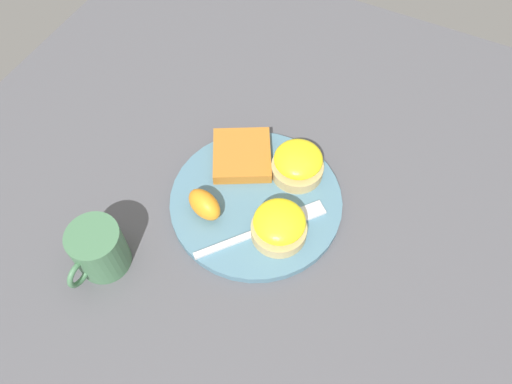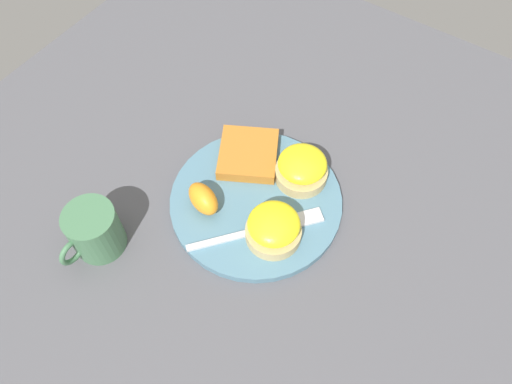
# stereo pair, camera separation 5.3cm
# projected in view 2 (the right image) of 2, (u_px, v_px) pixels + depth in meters

# --- Properties ---
(ground_plane) EXTENTS (1.10, 1.10, 0.00)m
(ground_plane) POSITION_uv_depth(u_px,v_px,m) (256.00, 203.00, 0.79)
(ground_plane) COLOR #4C4C51
(plate) EXTENTS (0.27, 0.27, 0.01)m
(plate) POSITION_uv_depth(u_px,v_px,m) (256.00, 201.00, 0.79)
(plate) COLOR slate
(plate) RESTS_ON ground_plane
(sandwich_benedict_left) EXTENTS (0.08, 0.08, 0.05)m
(sandwich_benedict_left) POSITION_uv_depth(u_px,v_px,m) (274.00, 228.00, 0.73)
(sandwich_benedict_left) COLOR tan
(sandwich_benedict_left) RESTS_ON plate
(sandwich_benedict_right) EXTENTS (0.08, 0.08, 0.05)m
(sandwich_benedict_right) POSITION_uv_depth(u_px,v_px,m) (302.00, 168.00, 0.78)
(sandwich_benedict_right) COLOR tan
(sandwich_benedict_right) RESTS_ON plate
(hashbrown_patty) EXTENTS (0.13, 0.13, 0.02)m
(hashbrown_patty) POSITION_uv_depth(u_px,v_px,m) (248.00, 154.00, 0.82)
(hashbrown_patty) COLOR #B06923
(hashbrown_patty) RESTS_ON plate
(orange_wedge) EXTENTS (0.05, 0.07, 0.04)m
(orange_wedge) POSITION_uv_depth(u_px,v_px,m) (203.00, 199.00, 0.76)
(orange_wedge) COLOR orange
(orange_wedge) RESTS_ON plate
(fork) EXTENTS (0.17, 0.15, 0.00)m
(fork) POSITION_uv_depth(u_px,v_px,m) (265.00, 229.00, 0.75)
(fork) COLOR silver
(fork) RESTS_ON plate
(cup) EXTENTS (0.10, 0.08, 0.08)m
(cup) POSITION_uv_depth(u_px,v_px,m) (94.00, 231.00, 0.72)
(cup) COLOR #42704C
(cup) RESTS_ON ground_plane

